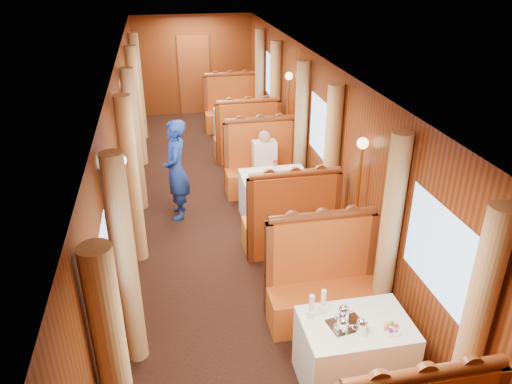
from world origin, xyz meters
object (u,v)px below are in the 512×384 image
object	(u,v)px
table_near	(354,353)
teapot_left	(343,327)
rose_vase_mid	(275,164)
table_mid	(274,196)
tea_tray	(346,325)
banquette_near_aft	(322,287)
passenger	(265,158)
banquette_far_aft	(232,112)
banquette_mid_aft	(262,169)
rose_vase_far	(237,103)
teapot_back	(343,316)
teapot_right	(361,328)
steward	(176,170)
table_far	(239,127)
fruit_plate	(391,328)
banquette_mid_fwd	(290,225)

from	to	relation	value
table_near	teapot_left	world-z (taller)	teapot_left
rose_vase_mid	table_mid	bearing A→B (deg)	-125.85
tea_tray	rose_vase_mid	bearing A→B (deg)	87.97
banquette_near_aft	passenger	world-z (taller)	banquette_near_aft
banquette_far_aft	banquette_mid_aft	bearing A→B (deg)	-90.00
table_mid	banquette_near_aft	bearing A→B (deg)	-90.00
rose_vase_far	passenger	distance (m)	2.74
banquette_near_aft	rose_vase_far	xyz separation A→B (m)	(-0.04, 5.98, 0.50)
banquette_near_aft	teapot_back	xyz separation A→B (m)	(-0.13, -0.97, 0.40)
banquette_near_aft	rose_vase_far	size ratio (longest dim) A/B	3.72
table_mid	teapot_back	bearing A→B (deg)	-92.10
teapot_left	banquette_near_aft	bearing A→B (deg)	98.37
banquette_far_aft	teapot_left	world-z (taller)	banquette_far_aft
teapot_right	rose_vase_mid	distance (m)	3.66
banquette_mid_aft	teapot_back	size ratio (longest dim) A/B	7.54
table_near	table_mid	bearing A→B (deg)	90.00
steward	teapot_right	bearing A→B (deg)	24.55
table_mid	rose_vase_far	distance (m)	3.54
teapot_right	passenger	distance (m)	4.40
tea_tray	teapot_back	distance (m)	0.09
table_mid	teapot_left	bearing A→B (deg)	-92.90
table_far	teapot_right	size ratio (longest dim) A/B	6.42
banquette_far_aft	table_far	bearing A→B (deg)	-90.00
banquette_mid_aft	banquette_far_aft	xyz separation A→B (m)	(0.00, 3.50, 0.00)
tea_tray	teapot_left	bearing A→B (deg)	-130.26
rose_vase_far	table_mid	bearing A→B (deg)	-89.38
teapot_left	tea_tray	bearing A→B (deg)	67.44
table_mid	rose_vase_far	size ratio (longest dim) A/B	2.92
teapot_back	fruit_plate	distance (m)	0.45
banquette_mid_fwd	teapot_left	xyz separation A→B (m)	(-0.18, -2.58, 0.39)
tea_tray	teapot_right	xyz separation A→B (m)	(0.10, -0.13, 0.06)
banquette_near_aft	table_far	xyz separation A→B (m)	(0.00, 5.99, -0.05)
table_near	teapot_right	bearing A→B (deg)	-98.02
table_near	fruit_plate	xyz separation A→B (m)	(0.27, -0.15, 0.39)
teapot_back	rose_vase_mid	distance (m)	3.47
rose_vase_mid	table_near	bearing A→B (deg)	-90.15
banquette_mid_aft	tea_tray	distance (m)	4.54
banquette_mid_fwd	teapot_right	xyz separation A→B (m)	(-0.02, -2.63, 0.39)
teapot_right	table_near	bearing A→B (deg)	90.92
banquette_far_aft	steward	world-z (taller)	steward
table_near	teapot_back	xyz separation A→B (m)	(-0.13, 0.04, 0.45)
banquette_mid_aft	table_far	xyz separation A→B (m)	(0.00, 2.49, -0.05)
banquette_near_aft	banquette_mid_fwd	distance (m)	1.47
banquette_near_aft	banquette_mid_aft	xyz separation A→B (m)	(0.00, 3.50, 0.00)
table_mid	passenger	world-z (taller)	passenger
table_far	teapot_right	xyz separation A→B (m)	(-0.02, -7.15, 0.44)
banquette_far_aft	fruit_plate	distance (m)	8.17
teapot_back	rose_vase_far	size ratio (longest dim) A/B	0.49
banquette_near_aft	teapot_back	world-z (taller)	banquette_near_aft
table_mid	steward	xyz separation A→B (m)	(-1.51, 0.34, 0.44)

